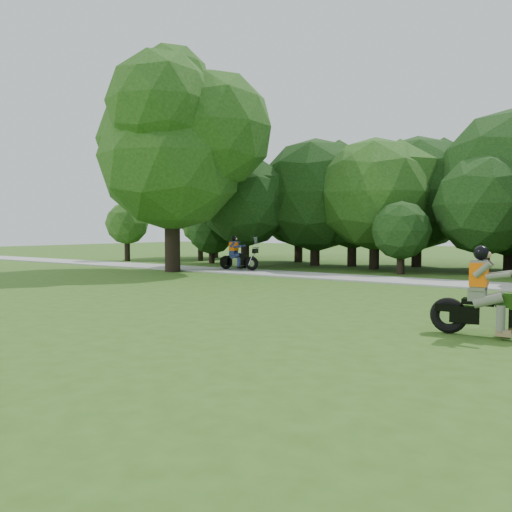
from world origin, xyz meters
The scene contains 6 objects.
ground centered at (0.00, 0.00, 0.00)m, with size 100.00×100.00×0.00m, color #325418.
walkway centered at (0.00, 8.00, 0.03)m, with size 60.00×2.20×0.06m, color #9B9B96.
tree_line centered at (1.54, 14.24, 3.59)m, with size 39.53×11.55×7.57m.
big_tree_west centered at (-10.54, 6.85, 5.76)m, with size 8.64×6.56×9.96m.
chopper_motorcycle centered at (3.56, -0.46, 0.59)m, with size 2.23×0.59×1.59m.
touring_motorcycle centered at (-8.35, 8.37, 0.62)m, with size 2.03×0.65×1.55m.
Camera 1 is at (4.98, -9.80, 1.86)m, focal length 35.00 mm.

